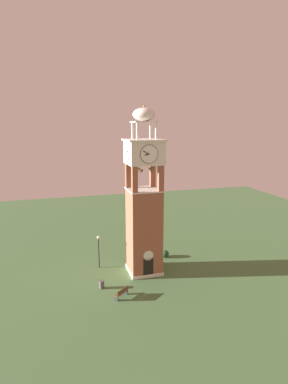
% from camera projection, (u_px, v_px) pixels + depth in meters
% --- Properties ---
extents(ground, '(80.00, 80.00, 0.00)m').
position_uv_depth(ground, '(144.00, 271.00, 35.68)').
color(ground, '#476B3D').
extents(clock_tower, '(3.96, 3.96, 18.17)m').
position_uv_depth(clock_tower, '(144.00, 208.00, 34.11)').
color(clock_tower, '#93543D').
rests_on(clock_tower, ground).
extents(park_bench, '(1.54, 1.33, 0.95)m').
position_uv_depth(park_bench, '(122.00, 293.00, 30.07)').
color(park_bench, brown).
rests_on(park_bench, ground).
extents(lamp_post, '(0.36, 0.36, 3.87)m').
position_uv_depth(lamp_post, '(99.00, 246.00, 35.95)').
color(lamp_post, black).
rests_on(lamp_post, ground).
extents(trash_bin, '(0.52, 0.52, 0.80)m').
position_uv_depth(trash_bin, '(102.00, 284.00, 31.81)').
color(trash_bin, '#4C4C51').
rests_on(trash_bin, ground).
extents(shrub_near_entry, '(1.10, 1.10, 0.87)m').
position_uv_depth(shrub_near_entry, '(165.00, 254.00, 39.28)').
color(shrub_near_entry, '#234C28').
rests_on(shrub_near_entry, ground).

